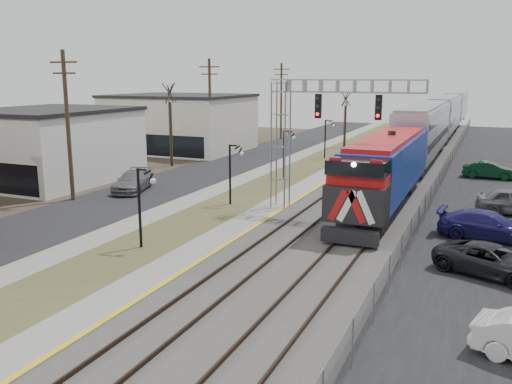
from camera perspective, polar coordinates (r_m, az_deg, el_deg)
The scene contains 18 objects.
street_west at distance 45.24m, azimuth -7.37°, elevation 1.44°, with size 7.00×120.00×0.04m, color black.
sidewalk at distance 43.14m, azimuth -2.22°, elevation 1.04°, with size 2.00×120.00×0.08m, color gray.
grass_median at distance 41.96m, azimuth 1.48°, elevation 0.72°, with size 4.00×120.00×0.06m, color #4F532C.
platform at distance 40.94m, azimuth 5.38°, elevation 0.51°, with size 2.00×120.00×0.24m, color gray.
ballast_bed at distance 39.73m, azimuth 12.24°, elevation -0.10°, with size 8.00×120.00×0.20m, color #595651.
platform_edge at distance 40.66m, azimuth 6.56°, elevation 0.58°, with size 0.24×120.00×0.01m, color gold.
track_near at distance 40.11m, azimuth 9.46°, elevation 0.38°, with size 1.58×120.00×0.15m.
track_far at distance 39.45m, azimuth 14.39°, elevation -0.04°, with size 1.58×120.00×0.15m.
train at distance 69.81m, azimuth 18.66°, elevation 7.05°, with size 3.00×85.85×5.33m.
signal_gantry at distance 32.88m, azimuth 5.44°, elevation 7.30°, with size 9.00×1.07×8.15m.
lampposts at distance 27.11m, azimuth -11.81°, elevation -1.62°, with size 0.14×62.14×4.00m.
utility_poles at distance 38.36m, azimuth -19.18°, elevation 6.49°, with size 0.28×80.28×10.00m.
fence at distance 39.03m, azimuth 18.34°, elevation 0.39°, with size 0.04×120.00×1.60m, color gray.
bare_trees at distance 48.77m, azimuth -6.29°, elevation 5.43°, with size 12.30×42.30×5.95m.
car_lot_c at distance 25.05m, azimuth 23.64°, elevation -6.73°, with size 2.20×4.76×1.32m, color black.
car_lot_d at distance 30.46m, azimuth 23.27°, elevation -3.32°, with size 2.04×5.03×1.46m, color navy.
car_lot_f at distance 48.66m, azimuth 23.34°, elevation 2.09°, with size 1.44×4.14×1.36m, color #0B3A1E.
car_street_b at distance 40.73m, azimuth -12.84°, elevation 1.06°, with size 2.02×4.97×1.44m, color slate.
Camera 1 is at (11.32, -3.18, 8.31)m, focal length 38.00 mm.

